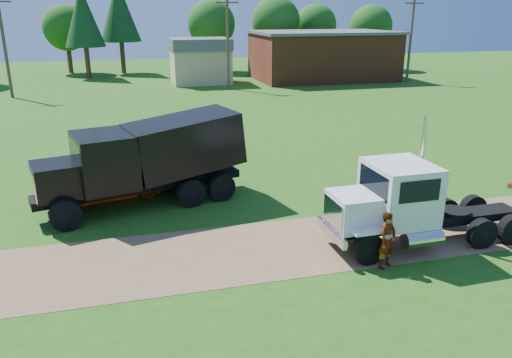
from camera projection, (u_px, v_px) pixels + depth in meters
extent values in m
plane|color=#205312|center=(268.00, 248.00, 16.51)|extent=(140.00, 140.00, 0.00)
cube|color=brown|center=(268.00, 248.00, 16.51)|extent=(120.00, 4.20, 0.01)
cube|color=black|center=(426.00, 220.00, 16.88)|extent=(6.90, 0.98, 0.28)
cylinder|color=black|center=(368.00, 249.00, 15.37)|extent=(1.01, 0.34, 1.01)
cylinder|color=black|center=(368.00, 249.00, 15.37)|extent=(0.36, 0.34, 0.35)
cylinder|color=black|center=(341.00, 224.00, 17.16)|extent=(1.01, 0.34, 1.01)
cylinder|color=black|center=(341.00, 224.00, 17.16)|extent=(0.36, 0.34, 0.35)
cylinder|color=black|center=(482.00, 234.00, 16.43)|extent=(1.01, 0.34, 1.01)
cylinder|color=black|center=(482.00, 234.00, 16.43)|extent=(0.36, 0.34, 0.35)
cylinder|color=black|center=(445.00, 212.00, 18.22)|extent=(1.01, 0.34, 1.01)
cylinder|color=black|center=(445.00, 212.00, 18.22)|extent=(0.36, 0.34, 0.35)
cylinder|color=black|center=(512.00, 229.00, 16.74)|extent=(1.01, 0.34, 1.01)
cylinder|color=black|center=(512.00, 229.00, 16.74)|extent=(0.36, 0.34, 0.35)
cylinder|color=black|center=(473.00, 208.00, 18.53)|extent=(1.01, 0.34, 1.01)
cylinder|color=black|center=(473.00, 208.00, 18.53)|extent=(0.36, 0.34, 0.35)
cube|color=silver|center=(357.00, 210.00, 15.98)|extent=(1.68, 1.59, 1.10)
cube|color=silver|center=(333.00, 214.00, 15.79)|extent=(0.09, 1.38, 0.92)
cube|color=silver|center=(331.00, 232.00, 15.98)|extent=(0.17, 2.11, 0.28)
cube|color=silver|center=(399.00, 192.00, 16.21)|extent=(1.96, 2.23, 1.93)
cube|color=black|center=(374.00, 182.00, 15.84)|extent=(0.07, 1.84, 0.78)
cube|color=black|center=(420.00, 191.00, 15.07)|extent=(1.38, 0.06, 0.69)
cube|color=black|center=(383.00, 170.00, 17.09)|extent=(1.38, 0.06, 0.69)
cube|color=silver|center=(370.00, 231.00, 15.18)|extent=(1.11, 0.43, 0.09)
cube|color=silver|center=(342.00, 208.00, 16.97)|extent=(1.11, 0.43, 0.09)
cylinder|color=silver|center=(422.00, 239.00, 15.73)|extent=(1.29, 0.57, 0.55)
cylinder|color=silver|center=(420.00, 178.00, 16.87)|extent=(0.13, 0.13, 4.22)
cylinder|color=black|center=(455.00, 211.00, 17.09)|extent=(1.02, 1.02, 0.11)
cube|color=black|center=(142.00, 185.00, 19.97)|extent=(8.29, 3.05, 0.31)
cylinder|color=black|center=(66.00, 215.00, 17.72)|extent=(1.19, 0.63, 1.14)
cylinder|color=black|center=(66.00, 215.00, 17.72)|extent=(0.48, 0.47, 0.40)
cylinder|color=black|center=(56.00, 196.00, 19.52)|extent=(1.19, 0.63, 1.14)
cylinder|color=black|center=(56.00, 196.00, 19.52)|extent=(0.48, 0.47, 0.40)
cylinder|color=black|center=(191.00, 193.00, 19.92)|extent=(1.19, 0.63, 1.14)
cylinder|color=black|center=(191.00, 193.00, 19.92)|extent=(0.48, 0.47, 0.40)
cylinder|color=black|center=(172.00, 178.00, 21.72)|extent=(1.19, 0.63, 1.14)
cylinder|color=black|center=(172.00, 178.00, 21.72)|extent=(0.48, 0.47, 0.40)
cylinder|color=black|center=(221.00, 187.00, 20.54)|extent=(1.19, 0.63, 1.14)
cylinder|color=black|center=(221.00, 187.00, 20.54)|extent=(0.48, 0.47, 0.40)
cylinder|color=black|center=(201.00, 173.00, 22.34)|extent=(1.19, 0.63, 1.14)
cylinder|color=black|center=(201.00, 173.00, 22.34)|extent=(0.48, 0.47, 0.40)
cube|color=black|center=(60.00, 179.00, 18.34)|extent=(2.24, 2.17, 1.24)
cube|color=silver|center=(33.00, 184.00, 17.92)|extent=(0.46, 1.53, 1.04)
cube|color=black|center=(105.00, 160.00, 18.95)|extent=(2.62, 2.92, 2.07)
cube|color=black|center=(76.00, 152.00, 18.33)|extent=(0.56, 2.02, 0.83)
cube|color=black|center=(184.00, 143.00, 20.35)|extent=(5.02, 3.53, 2.52)
imported|color=orange|center=(107.00, 181.00, 20.91)|extent=(5.33, 3.41, 1.37)
imported|color=#999999|center=(387.00, 240.00, 15.05)|extent=(0.77, 0.67, 1.79)
imported|color=#999999|center=(91.00, 162.00, 22.65)|extent=(1.15, 1.07, 1.89)
cube|color=brown|center=(322.00, 57.00, 56.70)|extent=(15.00, 10.00, 5.00)
cube|color=#515256|center=(323.00, 32.00, 55.85)|extent=(15.40, 10.40, 0.30)
cube|color=tan|center=(201.00, 66.00, 53.53)|extent=(6.00, 5.00, 3.60)
cube|color=#515256|center=(200.00, 44.00, 52.79)|extent=(6.20, 5.40, 1.20)
cylinder|color=#453827|center=(5.00, 46.00, 43.72)|extent=(0.28, 0.28, 9.00)
cylinder|color=#453827|center=(228.00, 43.00, 48.57)|extent=(0.28, 0.28, 9.00)
cube|color=#453827|center=(227.00, 2.00, 47.38)|extent=(2.20, 0.14, 0.14)
cylinder|color=#453827|center=(411.00, 40.00, 53.42)|extent=(0.28, 0.28, 9.00)
cube|color=#453827|center=(414.00, 3.00, 52.23)|extent=(2.20, 0.14, 0.14)
cylinder|color=#362016|center=(70.00, 61.00, 62.45)|extent=(0.56, 0.56, 2.95)
sphere|color=#1F4E13|center=(66.00, 28.00, 61.16)|extent=(5.56, 5.56, 5.56)
cylinder|color=#362016|center=(123.00, 57.00, 61.99)|extent=(0.56, 0.56, 3.90)
cone|color=#0F3416|center=(119.00, 11.00, 60.22)|extent=(4.90, 4.90, 7.24)
cylinder|color=#362016|center=(212.00, 59.00, 64.12)|extent=(0.56, 0.56, 3.16)
sphere|color=#1F4E13|center=(211.00, 24.00, 62.75)|extent=(5.97, 5.97, 5.97)
cylinder|color=#362016|center=(275.00, 57.00, 65.80)|extent=(0.56, 0.56, 3.30)
sphere|color=#1F4E13|center=(276.00, 21.00, 64.36)|extent=(6.22, 6.22, 6.22)
cylinder|color=#362016|center=(369.00, 58.00, 66.65)|extent=(0.56, 0.56, 2.95)
sphere|color=#1F4E13|center=(371.00, 26.00, 65.36)|extent=(5.57, 5.57, 5.57)
cylinder|color=#362016|center=(88.00, 62.00, 57.80)|extent=(0.56, 0.56, 3.57)
cone|color=#0F3416|center=(83.00, 16.00, 56.18)|extent=(4.49, 4.49, 6.64)
cylinder|color=#362016|center=(314.00, 56.00, 69.10)|extent=(0.56, 0.56, 3.00)
sphere|color=#1F4E13|center=(316.00, 25.00, 67.79)|extent=(5.66, 5.66, 5.66)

